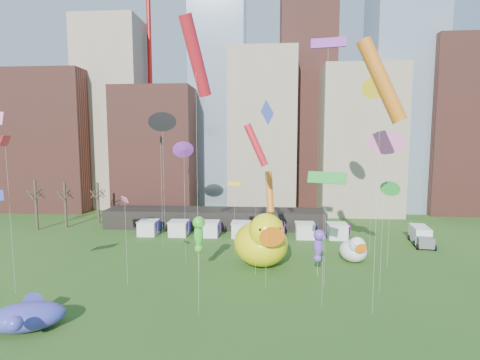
# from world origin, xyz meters

# --- Properties ---
(skyline) EXTENTS (101.00, 23.00, 68.00)m
(skyline) POSITION_xyz_m (2.25, 61.06, 21.44)
(skyline) COLOR brown
(skyline) RESTS_ON ground
(crane_left) EXTENTS (23.00, 1.00, 76.00)m
(crane_left) POSITION_xyz_m (-21.11, 64.00, 46.90)
(crane_left) COLOR red
(crane_left) RESTS_ON ground
(pavilion) EXTENTS (38.00, 6.00, 3.20)m
(pavilion) POSITION_xyz_m (-4.00, 42.00, 1.60)
(pavilion) COLOR black
(pavilion) RESTS_ON ground
(vendor_tents) EXTENTS (33.24, 2.80, 2.40)m
(vendor_tents) POSITION_xyz_m (1.02, 36.00, 1.11)
(vendor_tents) COLOR white
(vendor_tents) RESTS_ON ground
(bare_trees) EXTENTS (8.44, 6.44, 8.50)m
(bare_trees) POSITION_xyz_m (-30.17, 40.54, 4.01)
(bare_trees) COLOR #382B21
(bare_trees) RESTS_ON ground
(big_duck) EXTENTS (8.34, 9.68, 6.84)m
(big_duck) POSITION_xyz_m (4.43, 22.70, 3.14)
(big_duck) COLOR #FEF10C
(big_duck) RESTS_ON ground
(small_duck) EXTENTS (3.80, 4.71, 3.44)m
(small_duck) POSITION_xyz_m (15.90, 24.98, 1.58)
(small_duck) COLOR white
(small_duck) RESTS_ON ground
(seahorse_green) EXTENTS (1.84, 2.06, 6.61)m
(seahorse_green) POSITION_xyz_m (-2.73, 19.90, 4.87)
(seahorse_green) COLOR silver
(seahorse_green) RESTS_ON ground
(seahorse_purple) EXTENTS (1.64, 1.82, 5.31)m
(seahorse_purple) POSITION_xyz_m (10.74, 19.96, 3.78)
(seahorse_purple) COLOR silver
(seahorse_purple) RESTS_ON ground
(whale_inflatable) EXTENTS (6.51, 7.25, 2.56)m
(whale_inflatable) POSITION_xyz_m (-14.19, 6.60, 1.17)
(whale_inflatable) COLOR #583DA7
(whale_inflatable) RESTS_ON ground
(box_truck) EXTENTS (3.09, 6.24, 2.54)m
(box_truck) POSITION_xyz_m (27.58, 33.61, 1.31)
(box_truck) COLOR white
(box_truck) RESTS_ON ground
(kite_0) EXTENTS (2.49, 3.78, 24.97)m
(kite_0) POSITION_xyz_m (-0.89, 9.97, 21.84)
(kite_0) COLOR silver
(kite_0) RESTS_ON ground
(kite_1) EXTENTS (2.32, 0.53, 16.10)m
(kite_1) POSITION_xyz_m (16.37, 16.15, 14.93)
(kite_1) COLOR silver
(kite_1) RESTS_ON ground
(kite_2) EXTENTS (0.70, 1.19, 15.83)m
(kite_2) POSITION_xyz_m (-9.68, 29.32, 15.08)
(kite_2) COLOR silver
(kite_2) RESTS_ON ground
(kite_3) EXTENTS (3.77, 2.12, 11.97)m
(kite_3) POSITION_xyz_m (10.99, 17.14, 11.35)
(kite_3) COLOR silver
(kite_3) RESTS_ON ground
(kite_4) EXTENTS (1.75, 0.83, 9.89)m
(kite_4) POSITION_xyz_m (0.87, 25.79, 9.51)
(kite_4) COLOR silver
(kite_4) RESTS_ON ground
(kite_5) EXTENTS (1.31, 2.15, 19.13)m
(kite_5) POSITION_xyz_m (4.92, 16.41, 17.46)
(kite_5) COLOR silver
(kite_5) RESTS_ON ground
(kite_6) EXTENTS (1.31, 3.17, 11.28)m
(kite_6) POSITION_xyz_m (5.35, 25.51, 8.66)
(kite_6) COLOR silver
(kite_6) RESTS_ON ground
(kite_7) EXTENTS (1.56, 1.60, 15.04)m
(kite_7) POSITION_xyz_m (-5.01, 23.16, 14.02)
(kite_7) COLOR silver
(kite_7) RESTS_ON ground
(kite_8) EXTENTS (2.89, 1.40, 16.99)m
(kite_8) POSITION_xyz_m (3.77, 19.83, 14.62)
(kite_8) COLOR silver
(kite_8) RESTS_ON ground
(kite_10) EXTENTS (2.87, 0.38, 19.37)m
(kite_10) POSITION_xyz_m (-10.60, 33.72, 17.93)
(kite_10) COLOR silver
(kite_10) RESTS_ON ground
(kite_11) EXTENTS (1.28, 1.43, 10.44)m
(kite_11) POSITION_xyz_m (19.33, 22.94, 9.57)
(kite_11) COLOR silver
(kite_11) RESTS_ON ground
(kite_12) EXTENTS (2.00, 2.62, 23.45)m
(kite_12) POSITION_xyz_m (18.87, 28.70, 21.96)
(kite_12) COLOR silver
(kite_12) RESTS_ON ground
(kite_14) EXTENTS (4.34, 2.03, 23.54)m
(kite_14) POSITION_xyz_m (14.24, 11.20, 19.98)
(kite_14) COLOR silver
(kite_14) RESTS_ON ground
(kite_15) EXTENTS (2.96, 0.94, 23.82)m
(kite_15) POSITION_xyz_m (10.06, 12.40, 23.15)
(kite_15) COLOR silver
(kite_15) RESTS_ON ground
(kite_16) EXTENTS (1.83, 3.16, 15.61)m
(kite_16) POSITION_xyz_m (-19.92, 13.05, 15.04)
(kite_16) COLOR silver
(kite_16) RESTS_ON ground
(kite_17) EXTENTS (1.28, 1.52, 9.36)m
(kite_17) POSITION_xyz_m (-9.63, 16.01, 8.99)
(kite_17) COLOR silver
(kite_17) RESTS_ON ground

